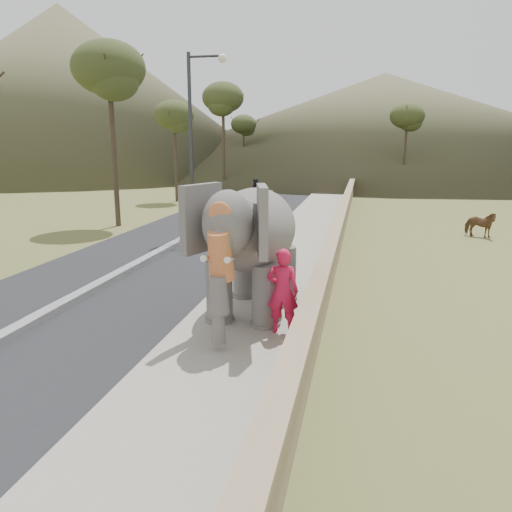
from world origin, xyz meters
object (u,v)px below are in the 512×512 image
Objects in this scene: elephant_and_man at (254,248)px; lamppost at (197,128)px; motorcyclist at (269,198)px; cow at (480,224)px.

lamppost is at bearing 115.55° from elephant_and_man.
cow is at bearing -31.21° from motorcyclist.
motorcyclist is at bearing 87.57° from cow.
motorcyclist is (1.47, 9.22, -4.06)m from lamppost.
cow is 12.92m from motorcyclist.
motorcyclist is at bearing 80.92° from lamppost.
lamppost reaches higher than cow.
cow is 14.68m from elephant_and_man.
elephant_and_man reaches higher than motorcyclist.
elephant_and_man is (-7.82, -12.37, 1.15)m from cow.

